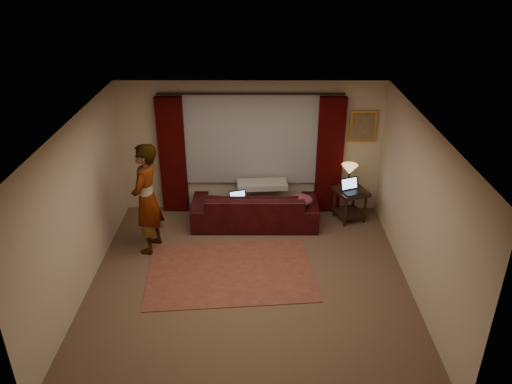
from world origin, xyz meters
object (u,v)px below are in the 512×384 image
end_table (350,205)px  laptop_table (353,187)px  sofa (255,201)px  tiffany_lamp (349,177)px  person (147,199)px  laptop_sofa (239,199)px

end_table → laptop_table: (0.01, -0.12, 0.45)m
sofa → end_table: bearing=-174.7°
end_table → tiffany_lamp: tiffany_lamp is taller
laptop_table → person: (-3.63, -0.93, 0.21)m
tiffany_lamp → person: size_ratio=0.25×
sofa → person: size_ratio=1.21×
end_table → tiffany_lamp: 0.57m
tiffany_lamp → sofa: bearing=-172.4°
laptop_sofa → person: 1.73m
end_table → laptop_table: size_ratio=1.64×
laptop_sofa → end_table: (2.10, 0.32, -0.27)m
laptop_table → person: bearing=172.1°
laptop_sofa → sofa: bearing=9.1°
laptop_table → person: size_ratio=0.20×
laptop_table → tiffany_lamp: bearing=84.8°
laptop_sofa → end_table: size_ratio=0.55×
end_table → person: bearing=-163.8°
tiffany_lamp → person: (-3.57, -1.12, 0.10)m
tiffany_lamp → person: person is taller
sofa → end_table: 1.83m
sofa → tiffany_lamp: (1.77, 0.24, 0.40)m
laptop_table → person: 3.75m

